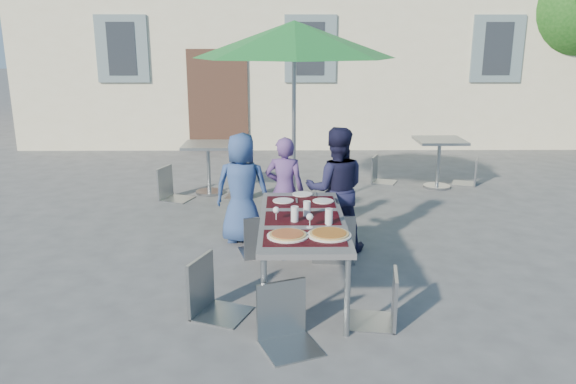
{
  "coord_description": "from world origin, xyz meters",
  "views": [
    {
      "loc": [
        -0.6,
        -4.83,
        2.38
      ],
      "look_at": [
        -0.54,
        1.12,
        0.76
      ],
      "focal_mm": 35.0,
      "sensor_mm": 36.0,
      "label": 1
    }
  ],
  "objects_px": {
    "bg_chair_r_0": "(243,167)",
    "cafe_table_0": "(208,158)",
    "bg_chair_r_1": "(472,156)",
    "dining_table": "(302,224)",
    "chair_3": "(210,253)",
    "chair_1": "(295,212)",
    "chair_2": "(335,207)",
    "patio_umbrella": "(294,41)",
    "bg_chair_l_1": "(380,154)",
    "chair_5": "(286,279)",
    "child_0": "(242,188)",
    "pizza_near_right": "(329,234)",
    "chair_4": "(385,268)",
    "cafe_table_1": "(439,153)",
    "pizza_near_left": "(288,235)",
    "bg_chair_l_0": "(170,163)",
    "child_1": "(285,190)",
    "child_2": "(336,190)",
    "chair_0": "(260,210)"
  },
  "relations": [
    {
      "from": "cafe_table_1",
      "to": "pizza_near_right",
      "type": "bearing_deg",
      "value": -115.89
    },
    {
      "from": "bg_chair_r_0",
      "to": "chair_4",
      "type": "bearing_deg",
      "value": -69.99
    },
    {
      "from": "child_0",
      "to": "bg_chair_r_0",
      "type": "xyz_separation_m",
      "value": [
        -0.13,
        2.0,
        -0.18
      ]
    },
    {
      "from": "child_1",
      "to": "cafe_table_1",
      "type": "distance_m",
      "value": 3.58
    },
    {
      "from": "bg_chair_r_1",
      "to": "dining_table",
      "type": "bearing_deg",
      "value": -125.6
    },
    {
      "from": "dining_table",
      "to": "child_2",
      "type": "height_order",
      "value": "child_2"
    },
    {
      "from": "child_1",
      "to": "bg_chair_l_1",
      "type": "relative_size",
      "value": 1.49
    },
    {
      "from": "pizza_near_left",
      "to": "cafe_table_1",
      "type": "height_order",
      "value": "cafe_table_1"
    },
    {
      "from": "child_2",
      "to": "child_0",
      "type": "bearing_deg",
      "value": -11.97
    },
    {
      "from": "chair_2",
      "to": "patio_umbrella",
      "type": "xyz_separation_m",
      "value": [
        -0.41,
        1.76,
        1.74
      ]
    },
    {
      "from": "chair_1",
      "to": "chair_3",
      "type": "xyz_separation_m",
      "value": [
        -0.78,
        -1.39,
        0.06
      ]
    },
    {
      "from": "chair_5",
      "to": "child_0",
      "type": "bearing_deg",
      "value": 101.99
    },
    {
      "from": "pizza_near_right",
      "to": "cafe_table_0",
      "type": "height_order",
      "value": "cafe_table_0"
    },
    {
      "from": "pizza_near_right",
      "to": "chair_3",
      "type": "xyz_separation_m",
      "value": [
        -1.04,
        0.06,
        -0.19
      ]
    },
    {
      "from": "child_2",
      "to": "chair_1",
      "type": "bearing_deg",
      "value": 25.54
    },
    {
      "from": "chair_0",
      "to": "patio_umbrella",
      "type": "height_order",
      "value": "patio_umbrella"
    },
    {
      "from": "bg_chair_r_0",
      "to": "bg_chair_l_1",
      "type": "relative_size",
      "value": 0.98
    },
    {
      "from": "chair_2",
      "to": "chair_5",
      "type": "distance_m",
      "value": 1.85
    },
    {
      "from": "chair_1",
      "to": "cafe_table_1",
      "type": "distance_m",
      "value": 3.87
    },
    {
      "from": "chair_3",
      "to": "chair_4",
      "type": "xyz_separation_m",
      "value": [
        1.51,
        -0.21,
        -0.06
      ]
    },
    {
      "from": "chair_1",
      "to": "bg_chair_r_1",
      "type": "bearing_deg",
      "value": 46.78
    },
    {
      "from": "dining_table",
      "to": "pizza_near_right",
      "type": "bearing_deg",
      "value": -66.94
    },
    {
      "from": "chair_3",
      "to": "chair_5",
      "type": "xyz_separation_m",
      "value": [
        0.67,
        -0.53,
        -0.02
      ]
    },
    {
      "from": "child_1",
      "to": "pizza_near_right",
      "type": "bearing_deg",
      "value": 109.38
    },
    {
      "from": "patio_umbrella",
      "to": "bg_chair_l_1",
      "type": "relative_size",
      "value": 3.13
    },
    {
      "from": "chair_1",
      "to": "chair_2",
      "type": "height_order",
      "value": "chair_2"
    },
    {
      "from": "chair_5",
      "to": "bg_chair_r_1",
      "type": "height_order",
      "value": "chair_5"
    },
    {
      "from": "child_2",
      "to": "cafe_table_1",
      "type": "bearing_deg",
      "value": -123.4
    },
    {
      "from": "bg_chair_l_1",
      "to": "pizza_near_left",
      "type": "bearing_deg",
      "value": -108.47
    },
    {
      "from": "pizza_near_right",
      "to": "cafe_table_1",
      "type": "relative_size",
      "value": 0.46
    },
    {
      "from": "pizza_near_right",
      "to": "child_1",
      "type": "bearing_deg",
      "value": 100.91
    },
    {
      "from": "chair_1",
      "to": "cafe_table_0",
      "type": "xyz_separation_m",
      "value": [
        -1.31,
        2.69,
        0.06
      ]
    },
    {
      "from": "cafe_table_0",
      "to": "cafe_table_1",
      "type": "bearing_deg",
      "value": 4.96
    },
    {
      "from": "child_0",
      "to": "chair_0",
      "type": "distance_m",
      "value": 0.54
    },
    {
      "from": "chair_2",
      "to": "cafe_table_0",
      "type": "bearing_deg",
      "value": 121.41
    },
    {
      "from": "chair_1",
      "to": "bg_chair_l_0",
      "type": "xyz_separation_m",
      "value": [
        -1.86,
        2.38,
        0.04
      ]
    },
    {
      "from": "child_0",
      "to": "patio_umbrella",
      "type": "bearing_deg",
      "value": -113.54
    },
    {
      "from": "child_2",
      "to": "chair_4",
      "type": "distance_m",
      "value": 1.84
    },
    {
      "from": "chair_5",
      "to": "bg_chair_l_0",
      "type": "relative_size",
      "value": 0.99
    },
    {
      "from": "chair_3",
      "to": "bg_chair_r_0",
      "type": "height_order",
      "value": "chair_3"
    },
    {
      "from": "cafe_table_0",
      "to": "bg_chair_r_0",
      "type": "bearing_deg",
      "value": -21.77
    },
    {
      "from": "chair_4",
      "to": "patio_umbrella",
      "type": "distance_m",
      "value": 3.76
    },
    {
      "from": "pizza_near_right",
      "to": "chair_5",
      "type": "height_order",
      "value": "chair_5"
    },
    {
      "from": "bg_chair_l_0",
      "to": "bg_chair_l_1",
      "type": "height_order",
      "value": "bg_chair_l_0"
    },
    {
      "from": "patio_umbrella",
      "to": "cafe_table_0",
      "type": "height_order",
      "value": "patio_umbrella"
    },
    {
      "from": "child_0",
      "to": "patio_umbrella",
      "type": "height_order",
      "value": "patio_umbrella"
    },
    {
      "from": "chair_0",
      "to": "bg_chair_r_0",
      "type": "xyz_separation_m",
      "value": [
        -0.36,
        2.47,
        -0.06
      ]
    },
    {
      "from": "bg_chair_r_0",
      "to": "cafe_table_0",
      "type": "bearing_deg",
      "value": 158.23
    },
    {
      "from": "patio_umbrella",
      "to": "cafe_table_1",
      "type": "distance_m",
      "value": 3.32
    },
    {
      "from": "chair_1",
      "to": "cafe_table_1",
      "type": "bearing_deg",
      "value": 51.14
    }
  ]
}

